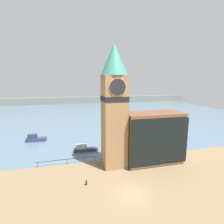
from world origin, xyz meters
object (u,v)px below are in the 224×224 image
at_px(mooring_bollard_near, 86,182).
at_px(clock_tower, 114,104).
at_px(pier_building, 153,137).
at_px(boat_near, 84,148).
at_px(boat_far, 35,139).

bearing_deg(mooring_bollard_near, clock_tower, 42.06).
xyz_separation_m(clock_tower, pier_building, (7.89, -0.33, -6.94)).
relative_size(boat_near, boat_far, 1.05).
relative_size(boat_near, mooring_bollard_near, 6.73).
bearing_deg(pier_building, clock_tower, 177.57).
bearing_deg(clock_tower, mooring_bollard_near, -137.94).
distance_m(clock_tower, boat_far, 27.82).
relative_size(clock_tower, boat_far, 4.29).
bearing_deg(mooring_bollard_near, boat_far, 114.70).
relative_size(clock_tower, boat_near, 4.08).
bearing_deg(clock_tower, boat_near, 119.60).
bearing_deg(boat_far, mooring_bollard_near, -62.47).
relative_size(boat_far, mooring_bollard_near, 6.41).
relative_size(pier_building, boat_far, 2.18).
distance_m(pier_building, mooring_bollard_near, 15.41).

